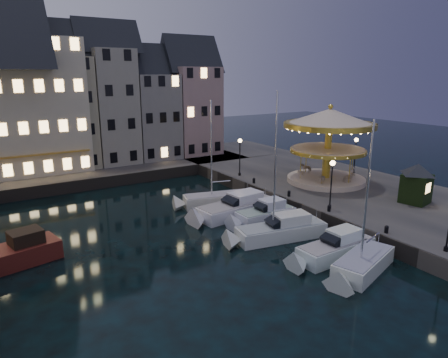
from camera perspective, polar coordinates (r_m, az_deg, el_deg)
ground at (r=30.32m, az=6.59°, el=-9.41°), size 160.00×160.00×0.00m
quay_east at (r=43.41m, az=16.13°, el=-1.48°), size 16.00×56.00×1.30m
quay_north at (r=51.64m, az=-20.76°, el=0.69°), size 44.00×12.00×1.30m
quaywall_e at (r=37.99m, az=8.03°, el=-3.34°), size 0.15×44.00×1.30m
quaywall_n at (r=46.40m, az=-16.79°, el=-0.50°), size 48.00×0.15×1.30m
streetlamp_b at (r=34.42m, az=15.13°, el=0.21°), size 0.44×0.44×4.17m
streetlamp_c at (r=44.40m, az=2.28°, el=3.92°), size 0.44×0.44×4.17m
streetlamp_d at (r=47.28m, az=18.27°, el=3.85°), size 0.44×0.44×4.17m
bollard_a at (r=31.13m, az=22.20°, el=-6.61°), size 0.30×0.30×0.57m
bollard_b at (r=34.35m, az=14.78°, el=-4.00°), size 0.30×0.30×0.57m
bollard_c at (r=37.73m, az=9.26°, el=-2.01°), size 0.30×0.30×0.57m
bollard_d at (r=41.82m, az=4.29°, el=-0.18°), size 0.30×0.30×0.57m
townhouse_nb at (r=51.66m, az=-28.63°, el=8.46°), size 6.16×8.00×13.80m
townhouse_nc at (r=52.38m, az=-22.04°, el=9.79°), size 6.82×8.00×14.80m
townhouse_nd at (r=53.70m, az=-15.97°, el=10.92°), size 5.50×8.00×15.80m
townhouse_ne at (r=55.61m, az=-10.42°, el=9.80°), size 6.16×8.00×12.80m
townhouse_nf at (r=58.11m, az=-4.82°, el=10.69°), size 6.82×8.00×13.80m
hotel_corner at (r=51.56m, az=-28.78°, el=10.12°), size 17.60×9.00×16.80m
motorboat_a at (r=27.30m, az=18.85°, el=-11.77°), size 6.47×3.69×10.71m
motorboat_b at (r=28.81m, az=15.13°, el=-9.80°), size 6.97×2.07×2.15m
motorboat_c at (r=31.17m, az=7.51°, el=-7.39°), size 8.18×3.46×10.82m
motorboat_d at (r=34.36m, az=5.40°, el=-5.26°), size 6.26×2.02×2.15m
motorboat_e at (r=35.97m, az=1.43°, el=-4.25°), size 8.77×3.27×2.15m
motorboat_f at (r=38.62m, az=-1.64°, el=-3.09°), size 7.71×3.73×10.25m
red_fishing_boat at (r=30.32m, az=-28.65°, el=-9.81°), size 7.22×3.76×5.76m
carousel at (r=42.59m, az=14.78°, el=6.58°), size 9.29×9.29×8.13m
ticket_kiosk at (r=38.74m, az=25.91°, el=0.30°), size 3.42×3.42×4.01m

